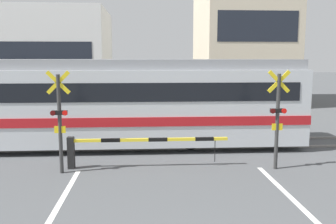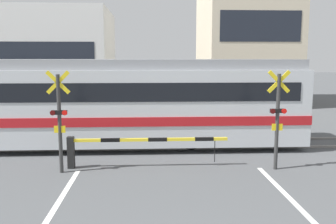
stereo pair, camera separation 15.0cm
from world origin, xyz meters
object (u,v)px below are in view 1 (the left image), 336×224
object	(u,v)px
crossing_signal_right	(278,115)
pedestrian	(181,104)
crossing_barrier_far	(194,116)
commuter_train	(7,101)
crossing_barrier_near	(120,145)
crossing_signal_left	(60,117)

from	to	relation	value
crossing_signal_right	pedestrian	size ratio (longest dim) A/B	1.89
crossing_signal_right	crossing_barrier_far	bearing A→B (deg)	105.46
commuter_train	crossing_signal_right	xyz separation A→B (m)	(9.01, -3.28, -0.11)
pedestrian	commuter_train	bearing A→B (deg)	-141.18
crossing_barrier_near	crossing_signal_right	world-z (taller)	crossing_signal_right
pedestrian	crossing_signal_left	bearing A→B (deg)	-116.10
crossing_barrier_far	crossing_signal_right	xyz separation A→B (m)	(1.68, -6.08, 0.94)
crossing_signal_left	pedestrian	world-z (taller)	crossing_signal_left
crossing_signal_right	pedestrian	distance (m)	9.16
commuter_train	crossing_signal_left	world-z (taller)	commuter_train
commuter_train	crossing_barrier_far	world-z (taller)	commuter_train
crossing_barrier_near	crossing_barrier_far	world-z (taller)	same
commuter_train	pedestrian	bearing A→B (deg)	38.82
crossing_barrier_near	crossing_signal_right	size ratio (longest dim) A/B	1.64
crossing_barrier_far	commuter_train	bearing A→B (deg)	-159.12
crossing_barrier_near	crossing_signal_left	size ratio (longest dim) A/B	1.64
crossing_barrier_near	crossing_signal_left	world-z (taller)	crossing_signal_left
crossing_barrier_near	crossing_signal_left	bearing A→B (deg)	-165.67
commuter_train	crossing_signal_left	xyz separation A→B (m)	(2.63, -3.28, -0.11)
commuter_train	crossing_barrier_far	bearing A→B (deg)	20.88
commuter_train	crossing_signal_right	bearing A→B (deg)	-19.99
crossing_barrier_near	crossing_barrier_far	size ratio (longest dim) A/B	1.00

